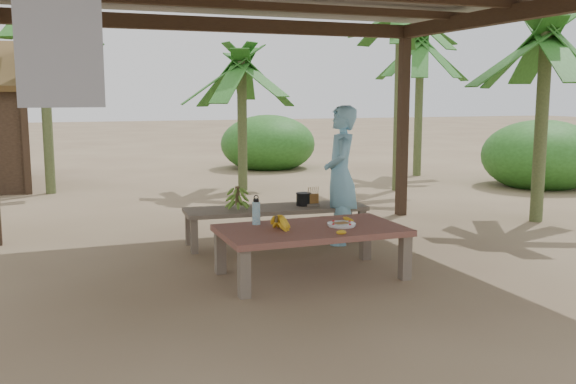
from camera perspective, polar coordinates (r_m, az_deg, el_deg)
name	(u,v)px	position (r m, az deg, el deg)	size (l,w,h in m)	color
ground	(280,271)	(6.65, -0.74, -7.02)	(80.00, 80.00, 0.00)	brown
work_table	(311,234)	(6.35, 2.08, -3.73)	(1.81, 1.01, 0.50)	brown
bench	(276,212)	(7.78, -1.07, -1.75)	(2.24, 0.77, 0.45)	brown
ripe_banana_bunch	(276,222)	(6.20, -1.04, -2.71)	(0.25, 0.22, 0.15)	yellow
plate	(342,225)	(6.41, 4.79, -2.90)	(0.28, 0.28, 0.04)	white
loose_banana_front	(341,232)	(6.03, 4.76, -3.59)	(0.04, 0.15, 0.04)	yellow
loose_banana_side	(348,219)	(6.65, 5.38, -2.45)	(0.04, 0.15, 0.04)	yellow
water_flask	(256,212)	(6.47, -2.84, -1.79)	(0.08, 0.08, 0.30)	teal
green_banana_stalk	(237,197)	(7.64, -4.51, -0.46)	(0.25, 0.25, 0.29)	#598C2D
cooking_pot	(304,199)	(7.86, 1.39, -0.67)	(0.18, 0.18, 0.15)	black
skewer_rack	(313,196)	(7.83, 2.22, -0.38)	(0.18, 0.08, 0.24)	#A57F47
woman	(341,175)	(7.75, 4.69, 1.49)	(0.61, 0.40, 1.67)	#77BDE0
banana_plant_ne	(401,22)	(12.35, 10.00, 14.63)	(1.80, 1.80, 3.62)	#596638
banana_plant_n	(242,76)	(12.15, -4.14, 10.23)	(1.80, 1.80, 2.62)	#596638
banana_plant_nw	(41,14)	(12.56, -21.09, 14.58)	(1.80, 1.80, 3.73)	#596638
banana_plant_e	(546,53)	(9.74, 21.92, 11.42)	(1.80, 1.80, 2.85)	#596638
banana_plant_far	(420,55)	(14.68, 11.68, 11.85)	(1.80, 1.80, 3.16)	#596638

